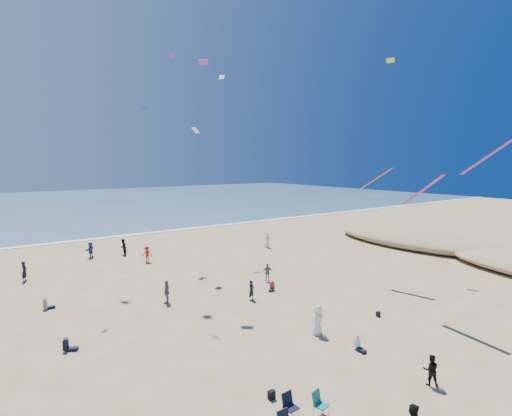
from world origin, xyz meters
TOP-DOWN VIEW (x-y plane):
  - ocean at (0.00, 95.00)m, footprint 220.00×100.00m
  - surf_line at (0.00, 45.00)m, footprint 220.00×1.20m
  - standing_flyers at (1.52, 19.38)m, footprint 32.78×38.43m
  - seated_group at (1.50, 8.95)m, footprint 16.61×27.38m
  - chair_cluster at (-1.11, 0.75)m, footprint 2.67×1.42m
  - black_backpack at (-1.00, 2.71)m, footprint 0.30×0.22m
  - navy_bag at (10.55, 5.86)m, footprint 0.28×0.18m
  - kites_aloft at (7.84, 12.94)m, footprint 47.29×35.96m

SIDE VIEW (x-z plane):
  - ocean at x=0.00m, z-range 0.00..0.06m
  - surf_line at x=0.00m, z-range 0.00..0.08m
  - navy_bag at x=10.55m, z-range 0.00..0.34m
  - black_backpack at x=-1.00m, z-range 0.00..0.38m
  - seated_group at x=1.50m, z-range 0.00..0.84m
  - chair_cluster at x=-1.11m, z-range 0.00..1.00m
  - standing_flyers at x=1.52m, z-range -0.10..1.82m
  - kites_aloft at x=7.84m, z-range 2.60..27.03m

